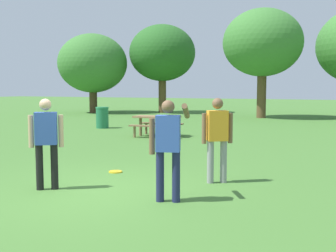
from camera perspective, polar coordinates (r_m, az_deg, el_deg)
The scene contains 10 objects.
ground_plane at distance 7.52m, azimuth -10.34°, elevation -8.87°, with size 120.00×120.00×0.00m, color #447530.
person_thrower at distance 7.68m, azimuth -16.53°, elevation -1.57°, with size 0.52×0.39×1.64m.
person_catcher at distance 7.94m, azimuth 6.84°, elevation -1.16°, with size 0.52×0.39×1.64m.
person_bystander at distance 6.57m, azimuth 0.02°, elevation -2.31°, with size 0.59×0.79×1.64m.
frisbee at distance 9.07m, azimuth -7.30°, elevation -6.30°, with size 0.29×0.29×0.03m, color yellow.
picnic_table_near at distance 15.45m, azimuth -1.56°, elevation 0.63°, with size 1.83×1.58×0.77m.
trash_can_further_along at distance 18.85m, azimuth -9.10°, elevation 1.17°, with size 0.59×0.59×0.96m.
tree_tall_left at distance 30.58m, azimuth -10.41°, elevation 8.52°, with size 4.99×4.99×5.70m.
tree_broad_center at distance 30.16m, azimuth -0.80°, elevation 10.04°, with size 4.77×4.77×6.36m.
tree_far_right at distance 25.68m, azimuth 12.98°, elevation 11.14°, with size 4.75×4.75×6.53m.
Camera 1 is at (4.18, -5.98, 1.84)m, focal length 43.97 mm.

